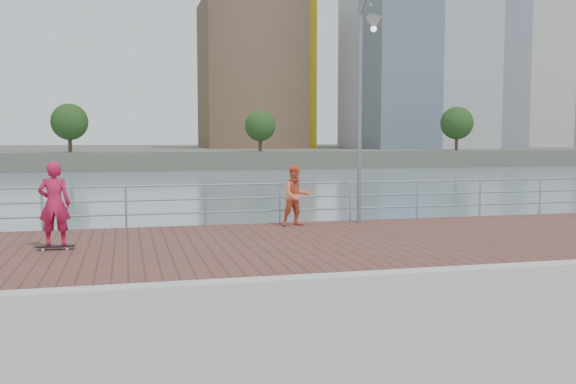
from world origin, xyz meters
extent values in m
cube|color=brown|center=(0.00, 3.60, 0.01)|extent=(40.00, 6.80, 0.02)
cube|color=#B7B5AD|center=(0.00, 0.00, 0.03)|extent=(40.00, 0.40, 0.06)
cube|color=#4C5142|center=(0.00, 122.50, -0.75)|extent=(320.00, 95.00, 2.50)
cylinder|color=#8C9EA8|center=(-5.13, 7.00, 0.55)|extent=(0.06, 0.06, 1.10)
cylinder|color=#8C9EA8|center=(-3.08, 7.00, 0.55)|extent=(0.06, 0.06, 1.10)
cylinder|color=#8C9EA8|center=(-1.03, 7.00, 0.55)|extent=(0.06, 0.06, 1.10)
cylinder|color=#8C9EA8|center=(1.03, 7.00, 0.55)|extent=(0.06, 0.06, 1.10)
cylinder|color=#8C9EA8|center=(3.08, 7.00, 0.55)|extent=(0.06, 0.06, 1.10)
cylinder|color=#8C9EA8|center=(5.13, 7.00, 0.55)|extent=(0.06, 0.06, 1.10)
cylinder|color=#8C9EA8|center=(7.18, 7.00, 0.55)|extent=(0.06, 0.06, 1.10)
cylinder|color=#8C9EA8|center=(9.24, 7.00, 0.55)|extent=(0.06, 0.06, 1.10)
cylinder|color=#8C9EA8|center=(0.00, 7.00, 1.10)|extent=(39.00, 0.05, 0.05)
cylinder|color=#8C9EA8|center=(0.00, 7.00, 0.73)|extent=(39.00, 0.05, 0.05)
cylinder|color=#8C9EA8|center=(0.00, 7.00, 0.36)|extent=(39.00, 0.05, 0.05)
cylinder|color=gray|center=(3.16, 6.50, 2.85)|extent=(0.11, 0.11, 5.70)
cylinder|color=gray|center=(3.16, 6.02, 5.70)|extent=(0.07, 0.95, 0.07)
cone|color=#B2B2AD|center=(3.16, 5.55, 5.51)|extent=(0.42, 0.42, 0.33)
cube|color=black|center=(-4.52, 3.96, 0.09)|extent=(0.76, 0.22, 0.03)
cylinder|color=beige|center=(-4.76, 3.90, 0.05)|extent=(0.06, 0.04, 0.06)
cylinder|color=beige|center=(-4.28, 3.89, 0.05)|extent=(0.06, 0.04, 0.06)
cylinder|color=beige|center=(-4.76, 4.04, 0.05)|extent=(0.06, 0.04, 0.06)
cylinder|color=beige|center=(-4.27, 4.03, 0.05)|extent=(0.06, 0.04, 0.06)
imported|color=#B61842|center=(-4.52, 3.96, 0.99)|extent=(0.66, 0.44, 1.77)
imported|color=#E76844|center=(1.30, 6.28, 0.83)|extent=(0.86, 0.71, 1.62)
cube|color=gold|center=(30.00, 104.00, 25.50)|extent=(2.00, 2.00, 50.00)
cube|color=brown|center=(20.00, 110.00, 14.15)|extent=(18.00, 18.00, 27.30)
cube|color=#ADA38E|center=(95.00, 115.00, 24.73)|extent=(24.00, 22.00, 48.46)
cylinder|color=#473323|center=(-10.00, 77.00, 2.33)|extent=(0.50, 0.50, 3.66)
sphere|color=#193814|center=(-10.00, 77.00, 4.42)|extent=(4.71, 4.71, 4.71)
cylinder|color=#473323|center=(15.00, 77.00, 2.15)|extent=(0.50, 0.50, 3.31)
sphere|color=#193814|center=(15.00, 77.00, 4.04)|extent=(4.25, 4.25, 4.25)
cylinder|color=#473323|center=(45.00, 77.00, 2.41)|extent=(0.50, 0.50, 3.81)
sphere|color=#193814|center=(45.00, 77.00, 4.59)|extent=(4.90, 4.90, 4.90)
camera|label=1|loc=(-3.05, -10.07, 2.35)|focal=40.00mm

